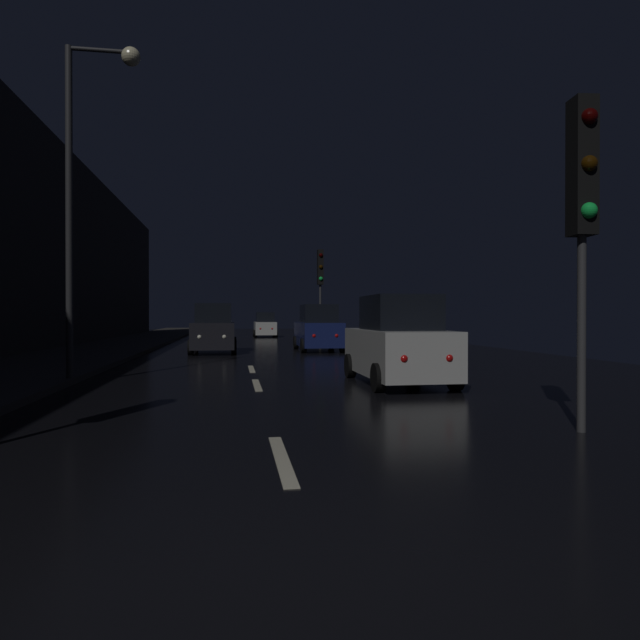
# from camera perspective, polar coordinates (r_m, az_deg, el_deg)

# --- Properties ---
(ground) EXTENTS (25.26, 84.00, 0.02)m
(ground) POSITION_cam_1_polar(r_m,az_deg,el_deg) (27.76, -7.76, -2.92)
(ground) COLOR black
(sidewalk_left) EXTENTS (4.40, 84.00, 0.15)m
(sidewalk_left) POSITION_cam_1_polar(r_m,az_deg,el_deg) (28.37, -20.88, -2.70)
(sidewalk_left) COLOR #33302D
(sidewalk_left) RESTS_ON ground
(building_facade_left) EXTENTS (0.80, 63.00, 9.96)m
(building_facade_left) POSITION_cam_1_polar(r_m,az_deg,el_deg) (25.87, -28.24, 7.86)
(building_facade_left) COLOR #2D2B28
(building_facade_left) RESTS_ON ground
(lane_centerline) EXTENTS (0.16, 12.85, 0.01)m
(lane_centerline) POSITION_cam_1_polar(r_m,az_deg,el_deg) (12.12, -6.31, -7.18)
(lane_centerline) COLOR beige
(lane_centerline) RESTS_ON ground
(traffic_light_near_right) EXTENTS (0.34, 0.47, 4.62)m
(traffic_light_near_right) POSITION_cam_1_polar(r_m,az_deg,el_deg) (8.65, 25.37, 11.87)
(traffic_light_near_right) COLOR #38383A
(traffic_light_near_right) RESTS_ON ground
(traffic_light_far_right) EXTENTS (0.32, 0.46, 5.20)m
(traffic_light_far_right) POSITION_cam_1_polar(r_m,az_deg,el_deg) (30.22, 0.04, 4.60)
(traffic_light_far_right) COLOR #38383A
(traffic_light_far_right) RESTS_ON ground
(streetlamp_overhead) EXTENTS (1.70, 0.44, 7.98)m
(streetlamp_overhead) POSITION_cam_1_polar(r_m,az_deg,el_deg) (14.60, -22.69, 14.68)
(streetlamp_overhead) COLOR #2D2D30
(streetlamp_overhead) RESTS_ON ground
(car_approaching_headlights) EXTENTS (1.97, 4.26, 2.15)m
(car_approaching_headlights) POSITION_cam_1_polar(r_m,az_deg,el_deg) (24.75, -10.86, -1.03)
(car_approaching_headlights) COLOR black
(car_approaching_headlights) RESTS_ON ground
(car_parked_right_near) EXTENTS (1.92, 4.15, 2.09)m
(car_parked_right_near) POSITION_cam_1_polar(r_m,az_deg,el_deg) (13.32, 8.03, -2.39)
(car_parked_right_near) COLOR silver
(car_parked_right_near) RESTS_ON ground
(car_distant_taillights) EXTENTS (1.72, 3.72, 1.88)m
(car_distant_taillights) POSITION_cam_1_polar(r_m,az_deg,el_deg) (42.39, -5.67, -0.59)
(car_distant_taillights) COLOR silver
(car_distant_taillights) RESTS_ON ground
(car_parked_right_far) EXTENTS (1.95, 4.22, 2.13)m
(car_parked_right_far) POSITION_cam_1_polar(r_m,az_deg,el_deg) (25.62, -0.19, -0.99)
(car_parked_right_far) COLOR #141E51
(car_parked_right_far) RESTS_ON ground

